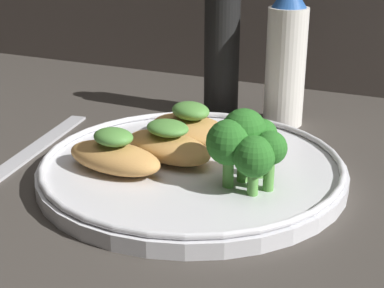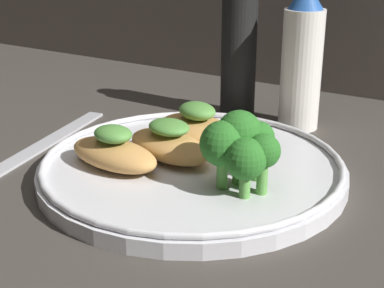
{
  "view_description": "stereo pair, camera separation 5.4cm",
  "coord_description": "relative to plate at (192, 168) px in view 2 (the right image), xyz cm",
  "views": [
    {
      "loc": [
        20.93,
        -45.86,
        23.22
      ],
      "look_at": [
        0.0,
        0.0,
        3.4
      ],
      "focal_mm": 55.0,
      "sensor_mm": 36.0,
      "label": 1
    },
    {
      "loc": [
        25.73,
        -43.35,
        23.22
      ],
      "look_at": [
        0.0,
        0.0,
        3.4
      ],
      "focal_mm": 55.0,
      "sensor_mm": 36.0,
      "label": 2
    }
  ],
  "objects": [
    {
      "name": "sauce_bottle",
      "position": [
        3.35,
        18.45,
        6.93
      ],
      "size": [
        4.58,
        4.58,
        16.56
      ],
      "color": "white",
      "rests_on": "ground_plane"
    },
    {
      "name": "broccoli_bunch",
      "position": [
        6.11,
        -2.34,
        4.31
      ],
      "size": [
        6.72,
        6.82,
        6.58
      ],
      "color": "#569942",
      "rests_on": "plate"
    },
    {
      "name": "grilled_meat_back",
      "position": [
        -2.69,
        5.55,
        1.88
      ],
      "size": [
        11.26,
        9.3,
        4.04
      ],
      "color": "tan",
      "rests_on": "plate"
    },
    {
      "name": "ground_plane",
      "position": [
        0.0,
        0.0,
        -1.49
      ],
      "size": [
        180.0,
        180.0,
        1.0
      ],
      "primitive_type": "cube",
      "color": "#3D3833"
    },
    {
      "name": "grilled_meat_front",
      "position": [
        -5.74,
        -4.31,
        1.95
      ],
      "size": [
        10.06,
        5.67,
        4.03
      ],
      "color": "tan",
      "rests_on": "plate"
    },
    {
      "name": "fork",
      "position": [
        -17.99,
        -0.47,
        -0.69
      ],
      "size": [
        5.04,
        20.03,
        0.6
      ],
      "color": "#B2B2B7",
      "rests_on": "ground_plane"
    },
    {
      "name": "pepper_grinder",
      "position": [
        -4.52,
        18.45,
        6.86
      ],
      "size": [
        4.19,
        4.19,
        17.16
      ],
      "color": "black",
      "rests_on": "ground_plane"
    },
    {
      "name": "grilled_meat_middle",
      "position": [
        -2.5,
        -0.18,
        1.95
      ],
      "size": [
        10.5,
        7.24,
        3.87
      ],
      "color": "tan",
      "rests_on": "plate"
    },
    {
      "name": "plate",
      "position": [
        0.0,
        0.0,
        0.0
      ],
      "size": [
        28.72,
        28.72,
        2.0
      ],
      "color": "silver",
      "rests_on": "ground_plane"
    }
  ]
}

